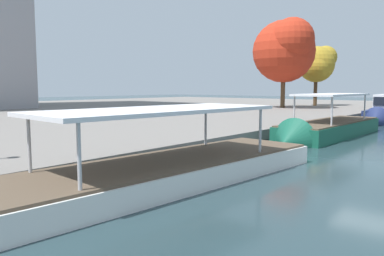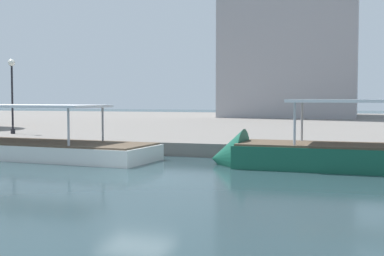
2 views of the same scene
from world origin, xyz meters
TOP-DOWN VIEW (x-y plane):
  - ground_plane at (0.00, 0.00)m, footprint 220.00×220.00m
  - dock_promenade at (0.00, 34.36)m, footprint 120.00×55.00m
  - tour_boat_2 at (7.15, 4.53)m, footprint 12.13×3.04m
  - lamp_post at (-12.67, 10.07)m, footprint 0.42×0.42m

SIDE VIEW (x-z plane):
  - ground_plane at x=0.00m, z-range 0.00..0.00m
  - dock_promenade at x=0.00m, z-range 0.00..0.65m
  - tour_boat_2 at x=7.15m, z-range -1.55..2.27m
  - lamp_post at x=-12.67m, z-range 1.26..5.79m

